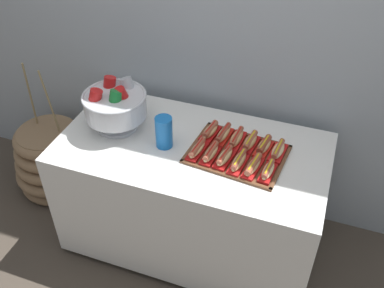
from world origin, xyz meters
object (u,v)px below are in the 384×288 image
buffet_table (192,194)px  hot_dog_5 (268,171)px  cup_stack (164,132)px  floor_vase (53,159)px  hot_dog_11 (278,151)px  hot_dog_4 (253,166)px  punch_bowl (115,104)px  hot_dog_3 (239,162)px  hot_dog_0 (197,149)px  hot_dog_10 (264,146)px  serving_tray (237,154)px  hot_dog_7 (223,135)px  hot_dog_9 (250,142)px  hot_dog_2 (225,157)px  hot_dog_1 (211,153)px  hot_dog_8 (236,139)px  hot_dog_6 (210,131)px

buffet_table → hot_dog_5: 0.58m
cup_stack → hot_dog_5: bearing=-4.9°
floor_vase → hot_dog_11: size_ratio=5.99×
hot_dog_5 → hot_dog_11: bearing=84.3°
hot_dog_4 → hot_dog_5: size_ratio=1.13×
hot_dog_4 → punch_bowl: 0.80m
hot_dog_3 → punch_bowl: bearing=172.4°
hot_dog_0 → hot_dog_4: bearing=-5.7°
floor_vase → hot_dog_10: 1.54m
serving_tray → hot_dog_7: size_ratio=2.85×
hot_dog_0 → hot_dog_11: size_ratio=1.06×
floor_vase → hot_dog_9: 1.47m
hot_dog_9 → floor_vase: bearing=177.8°
hot_dog_3 → hot_dog_10: size_ratio=1.14×
floor_vase → hot_dog_2: (1.26, -0.21, 0.56)m
hot_dog_1 → hot_dog_8: size_ratio=0.97×
hot_dog_5 → buffet_table: bearing=168.0°
hot_dog_7 → hot_dog_4: bearing=-41.9°
buffet_table → hot_dog_2: bearing=-18.9°
serving_tray → hot_dog_8: (-0.03, 0.09, 0.03)m
hot_dog_0 → punch_bowl: 0.51m
serving_tray → hot_dog_0: 0.21m
hot_dog_6 → hot_dog_9: hot_dog_9 is taller
hot_dog_2 → hot_dog_0: bearing=174.3°
hot_dog_6 → cup_stack: cup_stack is taller
hot_dog_6 → serving_tray: bearing=-29.4°
hot_dog_6 → hot_dog_8: bearing=-5.7°
hot_dog_4 → hot_dog_8: size_ratio=1.00×
punch_bowl → hot_dog_7: bearing=8.2°
hot_dog_7 → hot_dog_8: size_ratio=1.01×
buffet_table → hot_dog_11: size_ratio=8.78×
floor_vase → punch_bowl: (0.62, -0.12, 0.68)m
hot_dog_1 → hot_dog_11: bearing=23.1°
serving_tray → buffet_table: bearing=-177.3°
punch_bowl → cup_stack: punch_bowl is taller
punch_bowl → hot_dog_3: bearing=-7.6°
buffet_table → hot_dog_10: size_ratio=8.88×
hot_dog_1 → hot_dog_7: hot_dog_7 is taller
floor_vase → hot_dog_0: 1.26m
punch_bowl → hot_dog_11: bearing=3.5°
hot_dog_1 → hot_dog_11: 0.34m
hot_dog_0 → buffet_table: bearing=131.7°
hot_dog_7 → hot_dog_10: size_ratio=1.12×
hot_dog_0 → hot_dog_3: size_ratio=0.95×
hot_dog_2 → hot_dog_11: 0.28m
hot_dog_5 → hot_dog_11: 0.17m
hot_dog_11 → hot_dog_0: bearing=-161.9°
buffet_table → hot_dog_4: 0.53m
hot_dog_5 → hot_dog_9: 0.22m
hot_dog_3 → hot_dog_8: size_ratio=1.02×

